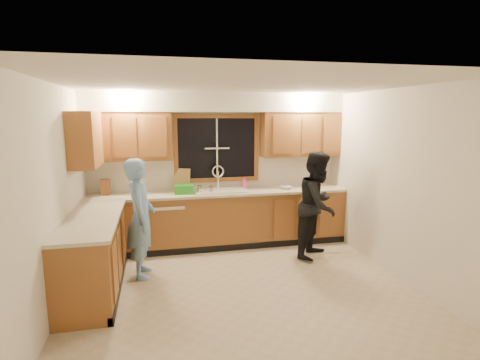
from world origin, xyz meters
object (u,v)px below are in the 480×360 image
at_px(dish_crate, 184,189).
at_px(bowl, 286,187).
at_px(stove, 85,273).
at_px(knife_block, 105,187).
at_px(sink, 220,195).
at_px(woman, 318,205).
at_px(dishwasher, 168,225).
at_px(man, 141,218).
at_px(soap_bottle, 245,183).

height_order(dish_crate, bowl, dish_crate).
distance_m(stove, knife_block, 2.02).
distance_m(sink, woman, 1.59).
xyz_separation_m(dishwasher, knife_block, (-0.94, 0.12, 0.63)).
relative_size(sink, dish_crate, 2.89).
xyz_separation_m(stove, man, (0.57, 0.87, 0.35)).
xyz_separation_m(knife_block, dish_crate, (1.21, -0.13, -0.05)).
bearing_deg(man, stove, 146.00).
relative_size(man, knife_block, 6.61).
height_order(dish_crate, soap_bottle, soap_bottle).
distance_m(dishwasher, knife_block, 1.14).
bearing_deg(man, soap_bottle, -57.63).
bearing_deg(woman, dishwasher, 114.65).
height_order(woman, bowl, woman).
bearing_deg(sink, soap_bottle, 17.62).
height_order(man, bowl, man).
xyz_separation_m(dishwasher, soap_bottle, (1.30, 0.16, 0.61)).
xyz_separation_m(woman, knife_block, (-3.16, 0.91, 0.23)).
bearing_deg(dish_crate, dishwasher, 177.99).
bearing_deg(bowl, dishwasher, 179.10).
relative_size(stove, knife_block, 3.72).
bearing_deg(woman, knife_block, 118.12).
bearing_deg(dish_crate, bowl, -0.72).
distance_m(woman, knife_block, 3.30).
bearing_deg(soap_bottle, stove, -138.80).
xyz_separation_m(sink, dishwasher, (-0.85, -0.01, -0.45)).
bearing_deg(man, bowl, -69.70).
height_order(stove, soap_bottle, soap_bottle).
bearing_deg(dishwasher, sink, 0.99).
distance_m(knife_block, bowl, 2.93).
bearing_deg(bowl, soap_bottle, 164.60).
bearing_deg(knife_block, sink, -0.15).
distance_m(sink, man, 1.56).
relative_size(dishwasher, bowl, 4.29).
distance_m(stove, woman, 3.35).
xyz_separation_m(sink, bowl, (1.13, -0.05, 0.08)).
relative_size(soap_bottle, bowl, 1.03).
bearing_deg(soap_bottle, sink, -162.38).
relative_size(knife_block, bowl, 1.27).
relative_size(sink, knife_block, 3.55).
bearing_deg(knife_block, man, -58.93).
bearing_deg(sink, stove, -134.61).
relative_size(knife_block, soap_bottle, 1.24).
bearing_deg(woman, bowl, 61.92).
bearing_deg(dishwasher, knife_block, 172.50).
height_order(stove, dish_crate, dish_crate).
height_order(sink, woman, woman).
bearing_deg(knife_block, bowl, 0.30).
height_order(man, soap_bottle, man).
bearing_deg(man, dishwasher, -22.97).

